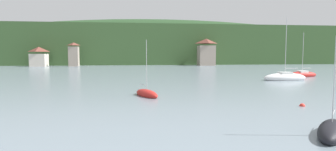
{
  "coord_description": "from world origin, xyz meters",
  "views": [
    {
      "loc": [
        -3.59,
        22.59,
        4.9
      ],
      "look_at": [
        0.0,
        51.18,
        2.6
      ],
      "focal_mm": 29.51,
      "sensor_mm": 36.0,
      "label": 1
    }
  ],
  "objects_px": {
    "shore_building_central": "(206,52)",
    "sailboat_far_1": "(285,78)",
    "shore_building_westcentral": "(74,55)",
    "sailboat_mid_4": "(147,94)",
    "mooring_buoy_far": "(302,106)",
    "sailboat_near_3": "(332,131)",
    "shore_building_west": "(39,57)",
    "sailboat_far_0": "(302,75)"
  },
  "relations": [
    {
      "from": "shore_building_westcentral",
      "to": "sailboat_near_3",
      "type": "relative_size",
      "value": 1.46
    },
    {
      "from": "shore_building_central",
      "to": "sailboat_mid_4",
      "type": "distance_m",
      "value": 85.23
    },
    {
      "from": "sailboat_near_3",
      "to": "mooring_buoy_far",
      "type": "distance_m",
      "value": 9.69
    },
    {
      "from": "shore_building_westcentral",
      "to": "sailboat_mid_4",
      "type": "xyz_separation_m",
      "value": [
        24.31,
        -78.92,
        -4.2
      ]
    },
    {
      "from": "shore_building_west",
      "to": "sailboat_near_3",
      "type": "bearing_deg",
      "value": -63.75
    },
    {
      "from": "sailboat_far_0",
      "to": "sailboat_far_1",
      "type": "height_order",
      "value": "sailboat_far_1"
    },
    {
      "from": "sailboat_far_0",
      "to": "mooring_buoy_far",
      "type": "relative_size",
      "value": 18.6
    },
    {
      "from": "shore_building_central",
      "to": "sailboat_far_0",
      "type": "bearing_deg",
      "value": -84.66
    },
    {
      "from": "shore_building_westcentral",
      "to": "sailboat_far_0",
      "type": "relative_size",
      "value": 0.94
    },
    {
      "from": "sailboat_mid_4",
      "to": "mooring_buoy_far",
      "type": "xyz_separation_m",
      "value": [
        14.12,
        -7.91,
        -0.25
      ]
    },
    {
      "from": "shore_building_west",
      "to": "mooring_buoy_far",
      "type": "relative_size",
      "value": 14.34
    },
    {
      "from": "shore_building_west",
      "to": "mooring_buoy_far",
      "type": "bearing_deg",
      "value": -59.58
    },
    {
      "from": "sailboat_near_3",
      "to": "mooring_buoy_far",
      "type": "bearing_deg",
      "value": -162.19
    },
    {
      "from": "sailboat_mid_4",
      "to": "sailboat_far_1",
      "type": "bearing_deg",
      "value": 98.1
    },
    {
      "from": "shore_building_central",
      "to": "mooring_buoy_far",
      "type": "relative_size",
      "value": 21.1
    },
    {
      "from": "sailboat_far_1",
      "to": "mooring_buoy_far",
      "type": "relative_size",
      "value": 22.89
    },
    {
      "from": "shore_building_central",
      "to": "sailboat_far_0",
      "type": "relative_size",
      "value": 1.13
    },
    {
      "from": "shore_building_westcentral",
      "to": "sailboat_mid_4",
      "type": "height_order",
      "value": "shore_building_westcentral"
    },
    {
      "from": "sailboat_mid_4",
      "to": "sailboat_near_3",
      "type": "bearing_deg",
      "value": 8.15
    },
    {
      "from": "shore_building_central",
      "to": "sailboat_far_1",
      "type": "xyz_separation_m",
      "value": [
        -2.34,
        -64.24,
        -4.87
      ]
    },
    {
      "from": "shore_building_central",
      "to": "sailboat_mid_4",
      "type": "bearing_deg",
      "value": -109.58
    },
    {
      "from": "shore_building_westcentral",
      "to": "sailboat_far_0",
      "type": "bearing_deg",
      "value": -44.08
    },
    {
      "from": "sailboat_near_3",
      "to": "sailboat_mid_4",
      "type": "bearing_deg",
      "value": -107.11
    },
    {
      "from": "shore_building_west",
      "to": "sailboat_mid_4",
      "type": "height_order",
      "value": "shore_building_west"
    },
    {
      "from": "sailboat_far_1",
      "to": "shore_building_westcentral",
      "type": "bearing_deg",
      "value": -53.2
    },
    {
      "from": "shore_building_central",
      "to": "sailboat_mid_4",
      "type": "xyz_separation_m",
      "value": [
        -28.51,
        -80.15,
        -5.09
      ]
    },
    {
      "from": "shore_building_westcentral",
      "to": "shore_building_central",
      "type": "height_order",
      "value": "shore_building_central"
    },
    {
      "from": "shore_building_westcentral",
      "to": "sailboat_far_1",
      "type": "height_order",
      "value": "sailboat_far_1"
    },
    {
      "from": "shore_building_westcentral",
      "to": "mooring_buoy_far",
      "type": "distance_m",
      "value": 95.06
    },
    {
      "from": "shore_building_westcentral",
      "to": "sailboat_far_0",
      "type": "xyz_separation_m",
      "value": [
        58.21,
        -56.38,
        -4.04
      ]
    },
    {
      "from": "sailboat_far_0",
      "to": "sailboat_near_3",
      "type": "height_order",
      "value": "sailboat_far_0"
    },
    {
      "from": "shore_building_central",
      "to": "sailboat_near_3",
      "type": "bearing_deg",
      "value": -100.69
    },
    {
      "from": "shore_building_westcentral",
      "to": "mooring_buoy_far",
      "type": "bearing_deg",
      "value": -66.13
    },
    {
      "from": "sailboat_far_0",
      "to": "sailboat_mid_4",
      "type": "xyz_separation_m",
      "value": [
        -33.9,
        -22.54,
        -0.16
      ]
    },
    {
      "from": "shore_building_westcentral",
      "to": "mooring_buoy_far",
      "type": "height_order",
      "value": "shore_building_westcentral"
    },
    {
      "from": "sailboat_far_0",
      "to": "sailboat_near_3",
      "type": "relative_size",
      "value": 1.55
    },
    {
      "from": "shore_building_central",
      "to": "mooring_buoy_far",
      "type": "height_order",
      "value": "shore_building_central"
    },
    {
      "from": "shore_building_westcentral",
      "to": "mooring_buoy_far",
      "type": "xyz_separation_m",
      "value": [
        38.43,
        -86.83,
        -4.45
      ]
    },
    {
      "from": "shore_building_westcentral",
      "to": "sailboat_mid_4",
      "type": "distance_m",
      "value": 82.69
    },
    {
      "from": "sailboat_far_0",
      "to": "sailboat_near_3",
      "type": "distance_m",
      "value": 45.9
    },
    {
      "from": "sailboat_mid_4",
      "to": "mooring_buoy_far",
      "type": "relative_size",
      "value": 12.95
    },
    {
      "from": "sailboat_near_3",
      "to": "mooring_buoy_far",
      "type": "height_order",
      "value": "sailboat_near_3"
    }
  ]
}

